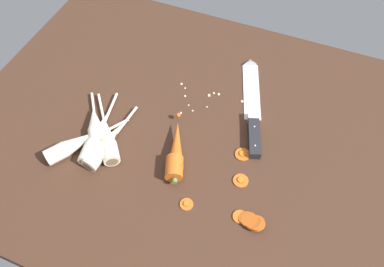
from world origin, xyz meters
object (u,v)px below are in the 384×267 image
Objects in this scene: parsnip_front at (96,138)px; parsnip_mid_left at (105,145)px; parsnip_back at (74,145)px; carrot_slice_stray_near at (187,204)px; carrot_slice_stray_mid at (243,154)px; whole_carrot at (176,152)px; parsnip_outer at (107,137)px; carrot_slice_stack at (250,220)px; carrot_slice_stray_far at (241,180)px; parsnip_mid_right at (95,125)px; chefs_knife at (252,102)px.

parsnip_front is 3.28cm from parsnip_mid_left.
parsnip_front is 1.16× the size of parsnip_back.
parsnip_back is 31.41cm from carrot_slice_stray_near.
carrot_slice_stray_mid is (38.77, 14.00, -1.62)cm from parsnip_back.
carrot_slice_stray_mid is at bearing 16.27° from parsnip_front.
parsnip_outer is at bearing -171.63° from whole_carrot.
whole_carrot is 2.60× the size of carrot_slice_stack.
carrot_slice_stray_mid is 7.32cm from carrot_slice_stray_far.
parsnip_mid_right reaches higher than carrot_slice_stray_near.
chefs_knife is 16.92cm from carrot_slice_stray_mid.
parsnip_outer is 6.27× the size of carrot_slice_stray_near.
carrot_slice_stack is at bearing -73.94° from chefs_knife.
carrot_slice_stack is 2.02× the size of carrot_slice_stray_far.
parsnip_back is 41.25cm from carrot_slice_stray_mid.
parsnip_mid_left is 24.95cm from carrot_slice_stray_near.
whole_carrot reaches higher than carrot_slice_stack.
carrot_slice_stray_mid is 1.03× the size of carrot_slice_stray_far.
carrot_slice_stray_near is at bearing -98.15° from chefs_knife.
carrot_slice_stray_far is (9.44, 10.36, 0.00)cm from carrot_slice_stray_near.
parsnip_outer is (6.43, 4.95, -0.00)cm from parsnip_back.
carrot_slice_stray_far is at bearing -0.35° from parsnip_mid_right.
parsnip_outer is at bearing -176.71° from carrot_slice_stray_far.
parsnip_mid_left is 7.55cm from parsnip_back.
parsnip_back is (-3.98, -3.85, 0.00)cm from parsnip_front.
chefs_knife is 40.35cm from parsnip_mid_left.
parsnip_mid_right is at bearing 179.65° from carrot_slice_stray_far.
parsnip_front and parsnip_back have the same top height.
parsnip_mid_left and parsnip_outer have the same top height.
chefs_knife reaches higher than carrot_slice_stray_mid.
parsnip_back and parsnip_outer have the same top height.
carrot_slice_stack is (45.49, -2.03, -1.11)cm from parsnip_back.
carrot_slice_stray_mid is at bearing 104.63° from carrot_slice_stray_far.
parsnip_mid_right and parsnip_outer have the same top height.
carrot_slice_stray_near is 0.84× the size of carrot_slice_stray_far.
carrot_slice_stray_near is at bearing -132.35° from carrot_slice_stray_far.
parsnip_front is 1.50× the size of parsnip_mid_right.
carrot_slice_stray_far is (40.62, 6.92, -1.62)cm from parsnip_back.
chefs_knife is at bearing 62.38° from whole_carrot.
parsnip_outer is 33.62cm from carrot_slice_stray_mid.
carrot_slice_stray_near is (-4.89, -34.14, -0.29)cm from chefs_knife.
parsnip_outer is (2.45, 1.10, 0.00)cm from parsnip_front.
carrot_slice_stray_mid is at bearing -80.80° from chefs_knife.
carrot_slice_stack reaches higher than carrot_slice_stray_far.
carrot_slice_stray_near is at bearing -174.37° from carrot_slice_stack.
parsnip_mid_left reaches higher than chefs_knife.
parsnip_mid_left is 6.94× the size of carrot_slice_stray_near.
whole_carrot is 16.27cm from carrot_slice_stray_mid.
parsnip_front is 6.16× the size of carrot_slice_stray_mid.
whole_carrot reaches higher than parsnip_outer.
carrot_slice_stray_far is at bearing 118.56° from carrot_slice_stack.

